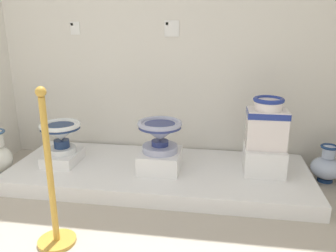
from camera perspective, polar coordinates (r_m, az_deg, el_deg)
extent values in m
cube|color=white|center=(3.10, -1.50, -7.97)|extent=(2.65, 1.02, 0.13)
cube|color=white|center=(3.30, -17.22, -5.07)|extent=(0.29, 0.37, 0.10)
cylinder|color=white|center=(3.27, -17.33, -3.85)|extent=(0.24, 0.24, 0.05)
cylinder|color=navy|center=(3.25, -17.42, -2.84)|extent=(0.14, 0.14, 0.07)
cone|color=white|center=(3.22, -17.59, -1.05)|extent=(0.36, 0.36, 0.14)
cylinder|color=navy|center=(3.20, -17.67, -0.18)|extent=(0.35, 0.35, 0.03)
torus|color=white|center=(3.20, -17.70, 0.16)|extent=(0.37, 0.37, 0.04)
cylinder|color=navy|center=(3.20, -17.69, 0.08)|extent=(0.25, 0.25, 0.01)
cube|color=white|center=(3.00, -1.34, -5.79)|extent=(0.35, 0.38, 0.17)
cylinder|color=#A6ACCC|center=(2.96, -1.35, -3.79)|extent=(0.31, 0.31, 0.06)
cylinder|color=navy|center=(2.94, -1.36, -2.87)|extent=(0.15, 0.15, 0.04)
cone|color=#A6ACCC|center=(2.91, -1.37, -1.03)|extent=(0.38, 0.38, 0.15)
cylinder|color=navy|center=(2.89, -1.38, 0.04)|extent=(0.37, 0.37, 0.03)
torus|color=#A6ACCC|center=(2.88, -1.38, 0.42)|extent=(0.39, 0.39, 0.04)
cylinder|color=navy|center=(2.89, -1.38, 0.33)|extent=(0.26, 0.26, 0.01)
cube|color=white|center=(3.06, 15.77, -5.36)|extent=(0.34, 0.37, 0.23)
cube|color=white|center=(2.97, 16.19, -0.40)|extent=(0.33, 0.25, 0.33)
cube|color=navy|center=(2.94, 16.39, 2.02)|extent=(0.34, 0.26, 0.05)
cylinder|color=white|center=(2.92, 16.51, 3.46)|extent=(0.23, 0.23, 0.08)
torus|color=navy|center=(2.91, 16.58, 4.25)|extent=(0.25, 0.25, 0.04)
cube|color=white|center=(3.59, -15.35, 15.56)|extent=(0.09, 0.01, 0.12)
cube|color=slate|center=(3.60, -15.86, 16.12)|extent=(0.02, 0.01, 0.02)
cube|color=white|center=(3.32, 0.63, 16.06)|extent=(0.14, 0.01, 0.15)
cube|color=#5B9E4C|center=(3.33, -0.16, 16.83)|extent=(0.02, 0.01, 0.02)
cylinder|color=#3B5E88|center=(3.56, -26.30, -7.25)|extent=(0.18, 0.18, 0.03)
cylinder|color=navy|center=(3.41, 24.85, -8.15)|extent=(0.13, 0.13, 0.03)
ellipsoid|color=silver|center=(3.36, 25.09, -6.39)|extent=(0.27, 0.27, 0.20)
cylinder|color=silver|center=(3.31, 25.41, -4.01)|extent=(0.11, 0.11, 0.10)
torus|color=navy|center=(3.29, 25.52, -3.17)|extent=(0.15, 0.15, 0.02)
cylinder|color=gold|center=(2.43, -18.13, -17.87)|extent=(0.24, 0.24, 0.02)
cylinder|color=gold|center=(2.20, -19.27, -7.44)|extent=(0.04, 0.04, 0.94)
sphere|color=gold|center=(2.06, -20.61, 5.41)|extent=(0.06, 0.06, 0.06)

